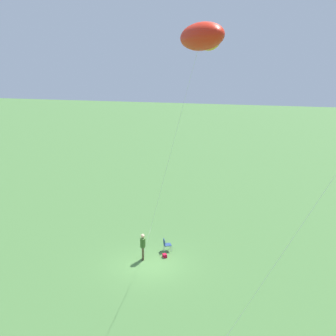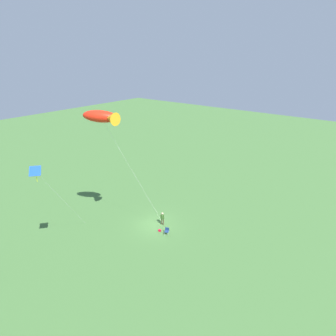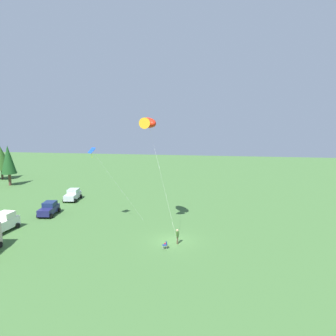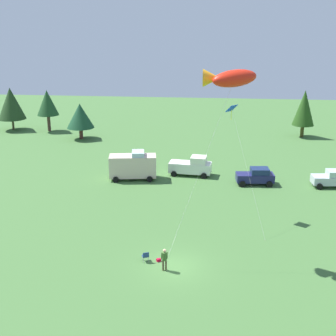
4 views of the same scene
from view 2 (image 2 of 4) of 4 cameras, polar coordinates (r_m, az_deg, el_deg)
ground_plane at (r=33.72m, az=-2.77°, el=-12.22°), size 160.00×160.00×0.00m
person_kite_flyer at (r=33.15m, az=-1.21°, el=-10.75°), size 0.52×0.42×1.74m
folding_chair at (r=31.89m, az=-0.25°, el=-13.44°), size 0.63×0.63×0.82m
backpack_on_grass at (r=32.54m, az=-1.81°, el=-13.43°), size 0.39×0.36×0.22m
kite_large_fish at (r=28.28m, az=-13.98°, el=10.76°), size 6.91×5.96×14.50m
kite_diamond_blue at (r=26.23m, az=-26.60°, el=-1.04°), size 3.71×6.66×10.48m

